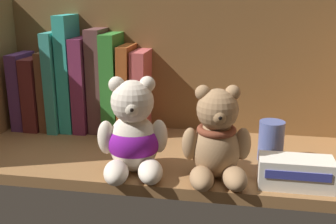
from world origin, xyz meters
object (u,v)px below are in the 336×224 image
Objects in this scene: small_product_box at (296,172)px; book_1 at (41,91)px; book_8 at (130,88)px; book_4 at (73,72)px; pillar_candle at (271,141)px; book_2 at (52,88)px; book_5 at (87,83)px; book_9 at (143,91)px; teddy_bear_larger at (133,136)px; book_7 at (116,82)px; teddy_bear_smaller at (217,140)px; book_3 at (61,80)px; book_6 at (101,80)px; book_0 at (28,89)px.

book_1 is at bearing 157.04° from small_product_box.
book_8 is (20.77, 0.00, 1.54)cm from book_1.
pillar_candle is at bearing -16.10° from book_4.
book_2 is 0.85× the size of book_5.
book_9 is 22.09cm from teddy_bear_larger.
book_7 is 2.92× the size of pillar_candle.
book_8 reaches higher than teddy_bear_smaller.
book_7 reaches higher than teddy_bear_larger.
teddy_bear_larger is (22.13, -21.67, -4.30)cm from book_3.
book_3 reaches higher than teddy_bear_larger.
book_8 reaches higher than book_2.
book_9 is at bearing 0.00° from book_7.
book_3 is 12.64cm from book_7.
book_6 reaches higher than teddy_bear_smaller.
small_product_box is at bearing -4.08° from teddy_bear_smaller.
book_6 is at bearing -0.00° from book_0.
teddy_bear_larger is (27.22, -21.67, -1.50)cm from book_1.
book_7 reaches higher than book_1.
book_6 is (17.55, -0.00, 2.74)cm from book_0.
teddy_bear_smaller is (17.35, -21.82, -2.33)cm from book_9.
book_2 reaches higher than small_product_box.
book_0 reaches higher than book_1.
book_3 is at bearing 164.85° from pillar_candle.
book_9 is at bearing 142.73° from small_product_box.
book_9 is (6.04, 0.00, -1.72)cm from book_7.
book_5 is at bearing -180.00° from book_8.
book_6 is 1.95× the size of small_product_box.
book_7 is 32.25cm from teddy_bear_smaller.
book_7 is 43.27cm from small_product_box.
book_1 is at bearing 180.00° from book_6.
book_8 reaches higher than teddy_bear_larger.
book_0 is at bearing 158.23° from small_product_box.
teddy_bear_smaller is at bearing -39.12° from book_6.
book_1 is 34.82cm from teddy_bear_larger.
book_9 reaches higher than book_0.
book_2 is 0.81× the size of book_7.
book_6 is 3.47cm from book_7.
book_6 is at bearing 0.00° from book_4.
pillar_candle is 0.64× the size of small_product_box.
book_1 reaches higher than small_product_box.
book_0 reaches higher than pillar_candle.
book_3 is (5.09, -0.00, 2.80)cm from book_1.
teddy_bear_smaller reaches higher than small_product_box.
book_9 is 1.09× the size of teddy_bear_larger.
book_7 is 3.27cm from book_8.
book_2 is 1.05× the size of teddy_bear_larger.
book_2 is 0.96× the size of book_9.
book_3 is at bearing -0.00° from book_0.
book_3 is 1.38× the size of teddy_bear_smaller.
small_product_box is at bearing -25.08° from book_3.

